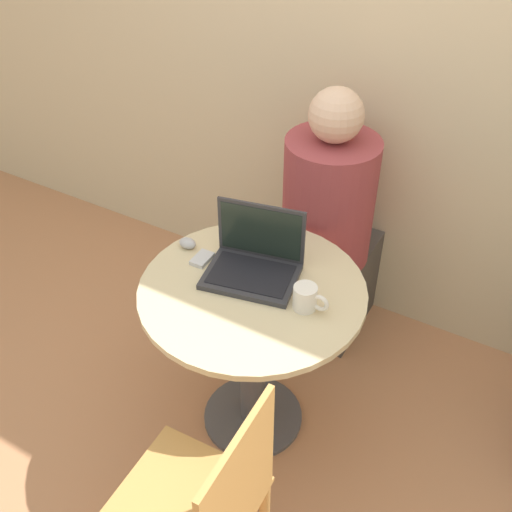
% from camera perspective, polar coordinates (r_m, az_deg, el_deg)
% --- Properties ---
extents(ground_plane, '(12.00, 12.00, 0.00)m').
position_cam_1_polar(ground_plane, '(2.62, -0.29, -15.07)').
color(ground_plane, tan).
extents(back_wall, '(7.00, 0.05, 2.60)m').
position_cam_1_polar(back_wall, '(2.55, 10.84, 19.27)').
color(back_wall, beige).
rests_on(back_wall, ground_plane).
extents(round_table, '(0.80, 0.80, 0.73)m').
position_cam_1_polar(round_table, '(2.22, -0.33, -6.84)').
color(round_table, '#4C4C51').
rests_on(round_table, ground_plane).
extents(laptop, '(0.36, 0.29, 0.24)m').
position_cam_1_polar(laptop, '(2.12, -0.16, -0.47)').
color(laptop, '#2D2D33').
rests_on(laptop, round_table).
extents(cell_phone, '(0.06, 0.09, 0.02)m').
position_cam_1_polar(cell_phone, '(2.20, -5.16, -0.26)').
color(cell_phone, silver).
rests_on(cell_phone, round_table).
extents(computer_mouse, '(0.07, 0.05, 0.04)m').
position_cam_1_polar(computer_mouse, '(2.26, -6.54, 1.22)').
color(computer_mouse, '#B2B2B7').
rests_on(computer_mouse, round_table).
extents(coffee_cup, '(0.13, 0.08, 0.09)m').
position_cam_1_polar(coffee_cup, '(1.99, 4.84, -3.97)').
color(coffee_cup, white).
rests_on(coffee_cup, round_table).
extents(chair_empty, '(0.41, 0.41, 0.89)m').
position_cam_1_polar(chair_empty, '(1.88, -5.04, -22.99)').
color(chair_empty, tan).
rests_on(chair_empty, ground_plane).
extents(person_seated, '(0.39, 0.60, 1.23)m').
position_cam_1_polar(person_seated, '(2.71, 7.14, 1.80)').
color(person_seated, '#4C4742').
rests_on(person_seated, ground_plane).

